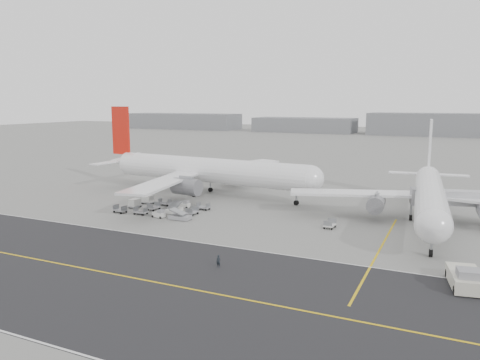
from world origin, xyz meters
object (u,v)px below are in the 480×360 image
at_px(airliner_b, 430,194).
at_px(jet_bridge, 457,200).
at_px(pushback_tug, 466,278).
at_px(airliner_a, 203,170).
at_px(ground_crew_a, 218,261).

height_order(airliner_b, jet_bridge, airliner_b).
distance_m(airliner_b, pushback_tug, 30.47).
bearing_deg(airliner_a, pushback_tug, -118.32).
relative_size(airliner_a, pushback_tug, 6.22).
distance_m(airliner_b, jet_bridge, 4.82).
distance_m(airliner_b, ground_crew_a, 42.66).
relative_size(airliner_a, jet_bridge, 3.65).
height_order(airliner_a, pushback_tug, airliner_a).
height_order(airliner_b, pushback_tug, airliner_b).
relative_size(airliner_a, ground_crew_a, 34.69).
height_order(jet_bridge, ground_crew_a, jet_bridge).
xyz_separation_m(airliner_a, ground_crew_a, (25.23, -40.99, -4.87)).
relative_size(pushback_tug, jet_bridge, 0.59).
bearing_deg(jet_bridge, pushback_tug, -100.92).
bearing_deg(airliner_a, jet_bridge, -88.93).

